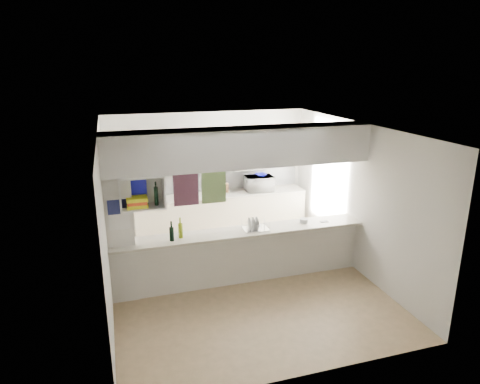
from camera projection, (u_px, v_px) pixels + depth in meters
name	position (u px, v px, depth m)	size (l,w,h in m)	color
floor	(242.00, 281.00, 7.24)	(4.80, 4.80, 0.00)	#8D7552
ceiling	(242.00, 128.00, 6.49)	(4.80, 4.80, 0.00)	white
wall_back	(208.00, 174.00, 9.06)	(4.20, 4.20, 0.00)	silver
wall_left	(105.00, 222.00, 6.28)	(4.80, 4.80, 0.00)	silver
wall_right	(356.00, 197.00, 7.46)	(4.80, 4.80, 0.00)	silver
servery_partition	(231.00, 188.00, 6.72)	(4.20, 0.50, 2.60)	silver
cubby_shelf	(141.00, 194.00, 6.25)	(0.65, 0.35, 0.50)	white
kitchen_run	(219.00, 198.00, 9.01)	(3.60, 0.63, 2.24)	#EDE2C9
microwave	(259.00, 183.00, 9.13)	(0.58, 0.39, 0.32)	white
bowl	(261.00, 175.00, 9.08)	(0.23, 0.23, 0.06)	#0D0F99
dish_rack	(256.00, 224.00, 7.02)	(0.42, 0.32, 0.22)	silver
cup	(256.00, 227.00, 6.98)	(0.11, 0.11, 0.09)	white
wine_bottles	(176.00, 232.00, 6.60)	(0.22, 0.15, 0.33)	black
plastic_tubs	(305.00, 221.00, 7.33)	(0.49, 0.17, 0.07)	silver
utensil_jar	(211.00, 190.00, 8.92)	(0.11, 0.11, 0.15)	black
knife_block	(226.00, 188.00, 9.04)	(0.10, 0.08, 0.19)	#52341C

